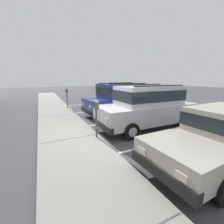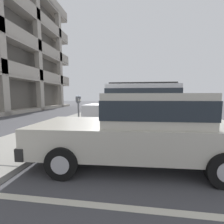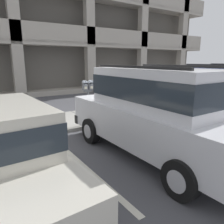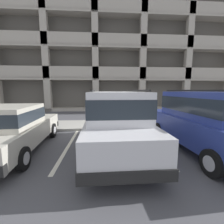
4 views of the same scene
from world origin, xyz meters
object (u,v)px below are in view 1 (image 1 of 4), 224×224
parking_meter_near (96,110)px  parking_meter_far (67,94)px  red_sedan (222,135)px  dark_hatchback (121,98)px  silver_suv (148,105)px

parking_meter_near → parking_meter_far: bearing=0.4°
parking_meter_near → parking_meter_far: parking_meter_far is taller
parking_meter_near → parking_meter_far: (6.22, 0.05, 0.04)m
red_sedan → parking_meter_far: size_ratio=3.08×
dark_hatchback → parking_meter_near: (-3.30, 2.90, 0.09)m
silver_suv → dark_hatchback: 2.95m
silver_suv → parking_meter_near: silver_suv is taller
red_sedan → parking_meter_near: red_sedan is taller
parking_meter_far → dark_hatchback: bearing=-134.7°
silver_suv → dark_hatchback: size_ratio=0.98×
dark_hatchback → silver_suv: bearing=172.1°
red_sedan → parking_meter_far: 9.57m
silver_suv → parking_meter_far: silver_suv is taller
parking_meter_near → dark_hatchback: bearing=-41.4°
silver_suv → dark_hatchback: bearing=-4.9°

